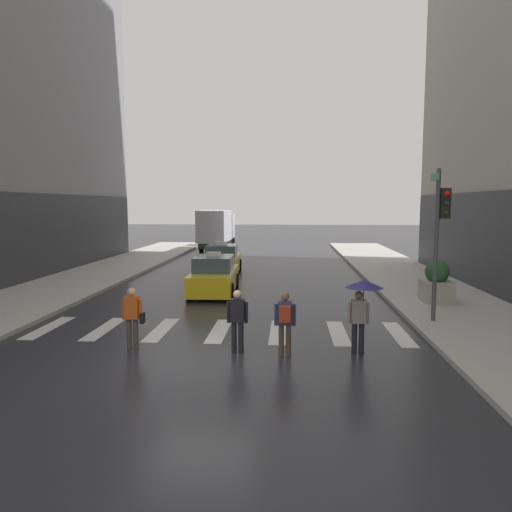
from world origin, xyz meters
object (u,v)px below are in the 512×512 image
Objects in this scene: traffic_light_pole at (440,223)px; pedestrian_plain_coat at (237,317)px; pedestrian_with_handbag at (133,314)px; taxi_lead at (214,276)px; taxi_second at (222,261)px; box_truck at (216,228)px; pedestrian_with_backpack at (285,319)px; pedestrian_with_umbrella at (362,296)px; planter_near_corner at (437,283)px.

traffic_light_pole is 2.91× the size of pedestrian_plain_coat.
pedestrian_with_handbag and pedestrian_plain_coat have the same top height.
taxi_lead is 8.58m from pedestrian_plain_coat.
traffic_light_pole reaches higher than taxi_lead.
pedestrian_with_handbag is at bearing -96.23° from taxi_lead.
taxi_second is 13.51m from box_truck.
pedestrian_with_umbrella is at bearing 9.54° from pedestrian_with_backpack.
planter_near_corner is at bearing -39.84° from taxi_second.
taxi_second is 2.78× the size of pedestrian_with_handbag.
taxi_second is 2.78× the size of pedestrian_with_backpack.
box_truck is 28.42m from pedestrian_with_umbrella.
planter_near_corner is at bearing 73.59° from traffic_light_pole.
box_truck reaches higher than pedestrian_plain_coat.
pedestrian_with_backpack is at bearing -170.46° from pedestrian_with_umbrella.
taxi_second is 0.61× the size of box_truck.
planter_near_corner is (9.32, -7.77, 0.15)m from taxi_second.
pedestrian_with_backpack is 1.25m from pedestrian_plain_coat.
box_truck is (-2.33, 13.26, 1.13)m from taxi_second.
pedestrian_with_backpack is (3.60, -14.38, 0.25)m from taxi_second.
taxi_lead is 0.61× the size of box_truck.
taxi_lead is at bearing 121.72° from pedestrian_with_umbrella.
pedestrian_with_backpack is at bearing -130.87° from planter_near_corner.
pedestrian_with_umbrella is (-2.85, -3.18, -1.74)m from traffic_light_pole.
taxi_second reaches higher than planter_near_corner.
pedestrian_with_umbrella reaches higher than planter_near_corner.
taxi_second is 2.87× the size of planter_near_corner.
traffic_light_pole is 4.01m from planter_near_corner.
pedestrian_plain_coat is at bearing -77.02° from taxi_lead.
taxi_lead is at bearing -85.60° from taxi_second.
taxi_lead is at bearing 147.43° from traffic_light_pole.
traffic_light_pole is 2.91× the size of pedestrian_with_handbag.
traffic_light_pole is 3.00× the size of planter_near_corner.
pedestrian_with_backpack is (-1.95, -0.33, -0.54)m from pedestrian_with_umbrella.
planter_near_corner is (5.71, 6.60, -0.10)m from pedestrian_with_backpack.
planter_near_corner is (9.77, 6.21, -0.06)m from pedestrian_with_handbag.
pedestrian_with_handbag is 11.58m from planter_near_corner.
pedestrian_with_umbrella is (7.88, -27.31, -0.34)m from box_truck.
taxi_lead reaches higher than pedestrian_with_backpack.
box_truck is 4.58× the size of pedestrian_plain_coat.
planter_near_corner reaches higher than pedestrian_with_handbag.
pedestrian_with_umbrella is at bearing -0.61° from pedestrian_with_handbag.
planter_near_corner is at bearing 59.05° from pedestrian_with_umbrella.
pedestrian_with_umbrella is 1.18× the size of pedestrian_with_backpack.
pedestrian_with_umbrella is at bearing -131.88° from traffic_light_pole.
pedestrian_with_umbrella is 1.21× the size of planter_near_corner.
planter_near_corner reaches higher than pedestrian_plain_coat.
planter_near_corner reaches higher than pedestrian_with_backpack.
taxi_lead is 9.75m from pedestrian_with_umbrella.
box_truck is at bearing 99.73° from pedestrian_plain_coat.
pedestrian_with_umbrella is 2.05m from pedestrian_with_backpack.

